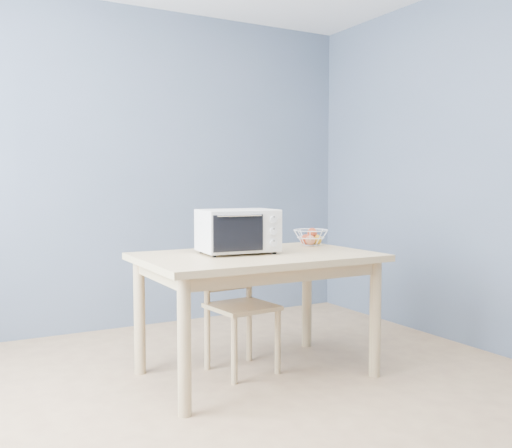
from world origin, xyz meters
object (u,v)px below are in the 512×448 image
fruit_basket (311,237)px  toaster_oven (235,231)px  dining_table (257,270)px  dining_chair (239,309)px

fruit_basket → toaster_oven: bearing=-166.8°
dining_table → dining_chair: bearing=110.8°
dining_table → fruit_basket: fruit_basket is taller
toaster_oven → fruit_basket: size_ratio=1.78×
dining_table → dining_chair: 0.30m
fruit_basket → dining_chair: bearing=-171.6°
toaster_oven → fruit_basket: toaster_oven is taller
fruit_basket → dining_chair: fruit_basket is taller
toaster_oven → fruit_basket: (0.66, 0.15, -0.08)m
dining_table → fruit_basket: 0.61m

